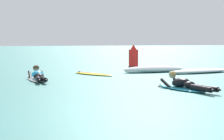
# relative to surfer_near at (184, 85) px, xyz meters

# --- Properties ---
(ground_plane) EXTENTS (120.00, 120.00, 0.00)m
(ground_plane) POSITION_rel_surfer_near_xyz_m (-1.61, 6.59, -0.14)
(ground_plane) COLOR #387A75
(surfer_near) EXTENTS (1.14, 2.47, 0.53)m
(surfer_near) POSITION_rel_surfer_near_xyz_m (0.00, 0.00, 0.00)
(surfer_near) COLOR #2DB2D1
(surfer_near) RESTS_ON ground
(surfer_far) EXTENTS (0.76, 2.52, 0.54)m
(surfer_far) POSITION_rel_surfer_near_xyz_m (-3.98, 3.40, 0.00)
(surfer_far) COLOR white
(surfer_far) RESTS_ON ground
(drifting_surfboard) EXTENTS (1.61, 2.05, 0.16)m
(drifting_surfboard) POSITION_rel_surfer_near_xyz_m (-1.79, 5.31, -0.10)
(drifting_surfboard) COLOR yellow
(drifting_surfboard) RESTS_ON ground
(whitewater_mid_right) EXTENTS (2.80, 1.08, 0.28)m
(whitewater_mid_right) POSITION_rel_surfer_near_xyz_m (0.88, 5.95, -0.01)
(whitewater_mid_right) COLOR white
(whitewater_mid_right) RESTS_ON ground
(whitewater_back) EXTENTS (3.20, 1.66, 0.18)m
(whitewater_back) POSITION_rel_surfer_near_xyz_m (2.69, 5.27, -0.05)
(whitewater_back) COLOR white
(whitewater_back) RESTS_ON ground
(channel_marker_buoy) EXTENTS (0.48, 0.48, 1.14)m
(channel_marker_buoy) POSITION_rel_surfer_near_xyz_m (0.55, 8.15, 0.33)
(channel_marker_buoy) COLOR red
(channel_marker_buoy) RESTS_ON ground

